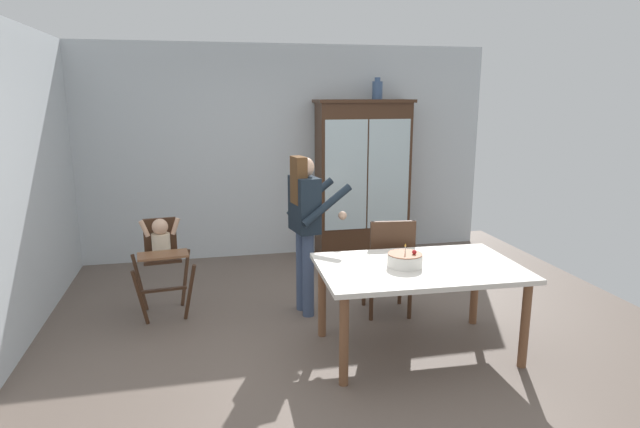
{
  "coord_description": "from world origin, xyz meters",
  "views": [
    {
      "loc": [
        -1.1,
        -4.25,
        2.09
      ],
      "look_at": [
        0.0,
        0.7,
        0.95
      ],
      "focal_mm": 30.11,
      "sensor_mm": 36.0,
      "label": 1
    }
  ],
  "objects_px": {
    "birthday_cake": "(405,260)",
    "adult_person": "(305,216)",
    "china_cabinet": "(362,178)",
    "dining_chair_far_side": "(390,260)",
    "ceramic_vase": "(377,90)",
    "dining_table": "(419,275)",
    "high_chair_with_toddler": "(162,249)"
  },
  "relations": [
    {
      "from": "birthday_cake",
      "to": "dining_chair_far_side",
      "type": "relative_size",
      "value": 0.29
    },
    {
      "from": "dining_table",
      "to": "birthday_cake",
      "type": "bearing_deg",
      "value": 178.9
    },
    {
      "from": "high_chair_with_toddler",
      "to": "dining_chair_far_side",
      "type": "height_order",
      "value": "dining_chair_far_side"
    },
    {
      "from": "dining_chair_far_side",
      "to": "china_cabinet",
      "type": "bearing_deg",
      "value": -93.3
    },
    {
      "from": "ceramic_vase",
      "to": "birthday_cake",
      "type": "bearing_deg",
      "value": -103.48
    },
    {
      "from": "adult_person",
      "to": "high_chair_with_toddler",
      "type": "bearing_deg",
      "value": 69.28
    },
    {
      "from": "ceramic_vase",
      "to": "dining_table",
      "type": "relative_size",
      "value": 0.16
    },
    {
      "from": "china_cabinet",
      "to": "dining_chair_far_side",
      "type": "xyz_separation_m",
      "value": [
        -0.35,
        -2.05,
        -0.46
      ]
    },
    {
      "from": "adult_person",
      "to": "dining_table",
      "type": "height_order",
      "value": "adult_person"
    },
    {
      "from": "dining_table",
      "to": "dining_chair_far_side",
      "type": "height_order",
      "value": "dining_chair_far_side"
    },
    {
      "from": "ceramic_vase",
      "to": "high_chair_with_toddler",
      "type": "xyz_separation_m",
      "value": [
        -2.62,
        -1.55,
        -1.49
      ]
    },
    {
      "from": "birthday_cake",
      "to": "dining_chair_far_side",
      "type": "distance_m",
      "value": 0.77
    },
    {
      "from": "dining_chair_far_side",
      "to": "adult_person",
      "type": "bearing_deg",
      "value": -12.21
    },
    {
      "from": "high_chair_with_toddler",
      "to": "ceramic_vase",
      "type": "bearing_deg",
      "value": 24.15
    },
    {
      "from": "birthday_cake",
      "to": "adult_person",
      "type": "bearing_deg",
      "value": 122.32
    },
    {
      "from": "adult_person",
      "to": "birthday_cake",
      "type": "relative_size",
      "value": 5.47
    },
    {
      "from": "china_cabinet",
      "to": "high_chair_with_toddler",
      "type": "bearing_deg",
      "value": -147.73
    },
    {
      "from": "birthday_cake",
      "to": "dining_chair_far_side",
      "type": "bearing_deg",
      "value": 79.17
    },
    {
      "from": "dining_table",
      "to": "birthday_cake",
      "type": "height_order",
      "value": "birthday_cake"
    },
    {
      "from": "high_chair_with_toddler",
      "to": "dining_table",
      "type": "relative_size",
      "value": 0.58
    },
    {
      "from": "dining_table",
      "to": "high_chair_with_toddler",
      "type": "bearing_deg",
      "value": 149.46
    },
    {
      "from": "high_chair_with_toddler",
      "to": "birthday_cake",
      "type": "bearing_deg",
      "value": -38.46
    },
    {
      "from": "adult_person",
      "to": "dining_chair_far_side",
      "type": "height_order",
      "value": "adult_person"
    },
    {
      "from": "adult_person",
      "to": "ceramic_vase",
      "type": "bearing_deg",
      "value": -45.89
    },
    {
      "from": "china_cabinet",
      "to": "dining_chair_far_side",
      "type": "bearing_deg",
      "value": -99.72
    },
    {
      "from": "dining_table",
      "to": "dining_chair_far_side",
      "type": "relative_size",
      "value": 1.71
    },
    {
      "from": "ceramic_vase",
      "to": "dining_table",
      "type": "bearing_deg",
      "value": -101.04
    },
    {
      "from": "ceramic_vase",
      "to": "high_chair_with_toddler",
      "type": "bearing_deg",
      "value": -149.43
    },
    {
      "from": "ceramic_vase",
      "to": "birthday_cake",
      "type": "height_order",
      "value": "ceramic_vase"
    },
    {
      "from": "birthday_cake",
      "to": "dining_chair_far_side",
      "type": "xyz_separation_m",
      "value": [
        0.14,
        0.72,
        -0.24
      ]
    },
    {
      "from": "china_cabinet",
      "to": "ceramic_vase",
      "type": "distance_m",
      "value": 1.14
    },
    {
      "from": "ceramic_vase",
      "to": "dining_chair_far_side",
      "type": "xyz_separation_m",
      "value": [
        -0.53,
        -2.05,
        -1.58
      ]
    }
  ]
}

